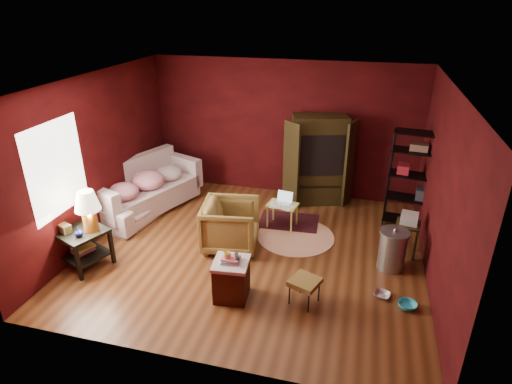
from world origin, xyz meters
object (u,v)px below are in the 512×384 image
sofa (145,189)px  armchair (231,223)px  side_table (85,222)px  tv_armoire (318,159)px  laptop_desk (283,207)px  hamper (231,279)px  wire_shelving (415,176)px

sofa → armchair: 2.26m
side_table → tv_armoire: 4.51m
sofa → laptop_desk: (2.77, 0.00, -0.04)m
hamper → armchair: bearing=108.0°
tv_armoire → wire_shelving: bearing=-35.2°
side_table → hamper: bearing=-5.0°
sofa → armchair: size_ratio=2.54×
sofa → hamper: sofa is taller
armchair → laptop_desk: (0.70, 0.91, -0.05)m
laptop_desk → tv_armoire: (0.47, 1.23, 0.53)m
tv_armoire → wire_shelving: tv_armoire is taller
side_table → armchair: bearing=28.2°
hamper → laptop_desk: bearing=82.4°
armchair → side_table: side_table is taller
sofa → hamper: size_ratio=3.40×
hamper → wire_shelving: wire_shelving is taller
sofa → laptop_desk: sofa is taller
tv_armoire → sofa: bearing=-176.0°
laptop_desk → sofa: bearing=-170.5°
side_table → hamper: 2.45m
hamper → laptop_desk: size_ratio=1.03×
armchair → hamper: 1.35m
armchair → sofa: bearing=57.9°
hamper → wire_shelving: bearing=47.9°
hamper → laptop_desk: 2.21m
sofa → tv_armoire: bearing=-59.3°
sofa → side_table: (0.08, -1.98, 0.32)m
hamper → tv_armoire: tv_armoire is taller
sofa → wire_shelving: size_ratio=1.28×
sofa → tv_armoire: 3.50m
tv_armoire → armchair: bearing=-135.5°
sofa → side_table: 2.00m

